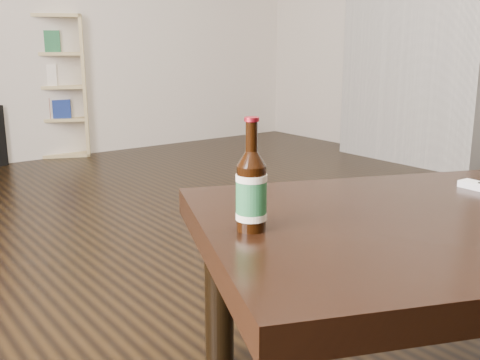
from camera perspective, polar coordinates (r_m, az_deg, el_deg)
floor at (r=2.16m, az=4.69°, el=-11.16°), size 5.00×6.00×0.01m
bookshelf at (r=4.83m, az=-19.07°, el=9.23°), size 0.66×0.49×1.12m
beer_bottle at (r=1.18m, az=1.16°, el=-1.16°), size 0.08×0.08×0.24m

